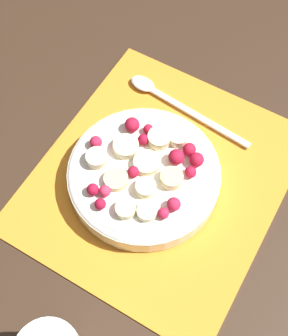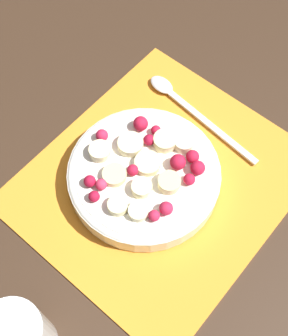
# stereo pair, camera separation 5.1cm
# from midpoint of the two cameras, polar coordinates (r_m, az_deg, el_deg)

# --- Properties ---
(ground_plane) EXTENTS (3.00, 3.00, 0.00)m
(ground_plane) POSITION_cam_midpoint_polar(r_m,az_deg,el_deg) (0.66, 4.24, -1.82)
(ground_plane) COLOR #382619
(placemat) EXTENTS (0.37, 0.32, 0.01)m
(placemat) POSITION_cam_midpoint_polar(r_m,az_deg,el_deg) (0.65, 4.26, -1.70)
(placemat) COLOR orange
(placemat) RESTS_ON ground_plane
(fruit_bowl) EXTENTS (0.21, 0.21, 0.05)m
(fruit_bowl) POSITION_cam_midpoint_polar(r_m,az_deg,el_deg) (0.63, 2.33, -0.91)
(fruit_bowl) COLOR silver
(fruit_bowl) RESTS_ON placemat
(spoon) EXTENTS (0.04, 0.22, 0.01)m
(spoon) POSITION_cam_midpoint_polar(r_m,az_deg,el_deg) (0.72, 6.83, 7.80)
(spoon) COLOR silver
(spoon) RESTS_ON placemat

